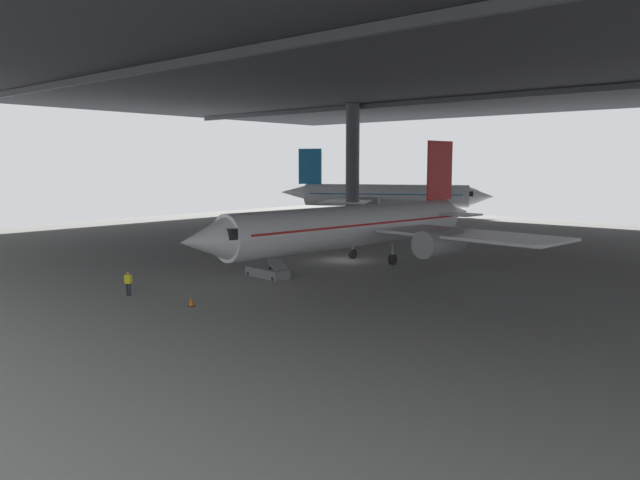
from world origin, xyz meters
The scene contains 8 objects.
ground_plane centered at (0.00, 0.00, 0.00)m, with size 110.00×110.00×0.00m, color gray.
hangar_structure centered at (-0.10, 13.80, 17.97)m, with size 121.00×99.00×18.62m.
airplane_main centered at (1.79, -0.87, 3.35)m, with size 33.59×34.68×10.93m.
boarding_stairs centered at (0.38, -10.41, 0.72)m, with size 4.20×1.83×4.55m.
crew_worker_near_nose centered at (-1.52, -21.25, 0.92)m, with size 0.46×0.39×1.62m.
crew_worker_by_stairs centered at (-2.05, -7.61, 0.98)m, with size 0.31×0.53×1.71m.
airplane_distant centered at (-26.67, 42.71, 3.43)m, with size 33.41×33.71×11.35m.
traffic_cone_orange centered at (4.13, -20.46, 0.29)m, with size 0.36×0.36×0.60m.
Camera 1 is at (34.45, -43.21, 8.61)m, focal length 34.78 mm.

